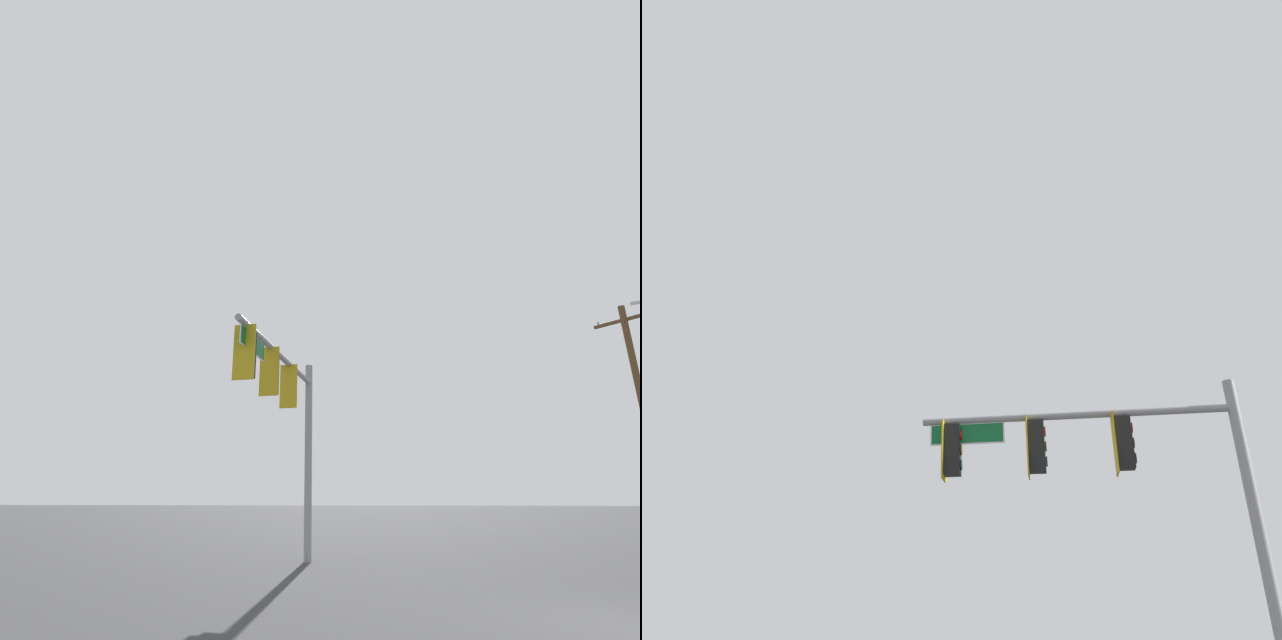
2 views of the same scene
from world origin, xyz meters
TOP-DOWN VIEW (x-y plane):
  - signal_pole_near at (-5.05, -6.90)m, footprint 6.83×0.70m

SIDE VIEW (x-z plane):
  - signal_pole_near at x=-5.05m, z-range 1.33..7.56m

